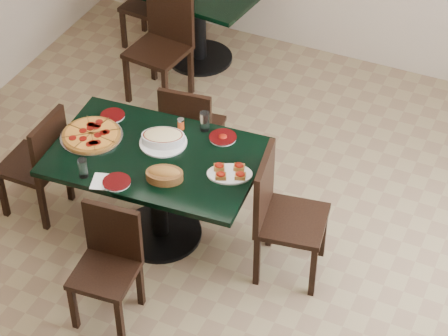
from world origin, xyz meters
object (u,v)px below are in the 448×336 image
at_px(back_chair_near, 163,38).
at_px(lasagna_casserole, 163,138).
at_px(back_table, 199,9).
at_px(chair_far, 190,127).
at_px(back_chair_left, 154,1).
at_px(chair_left, 40,160).
at_px(chair_near, 109,259).
at_px(bruschetta_platter, 230,172).
at_px(chair_right, 280,210).
at_px(pepperoni_pizza, 91,135).
at_px(main_table, 157,175).
at_px(bread_basket, 164,174).

relative_size(back_chair_near, lasagna_casserole, 2.82).
relative_size(back_table, chair_far, 1.38).
bearing_deg(back_chair_left, chair_left, 12.87).
bearing_deg(chair_left, chair_far, 134.14).
xyz_separation_m(chair_near, back_chair_left, (-1.25, 2.95, 0.02)).
distance_m(back_chair_near, bruschetta_platter, 2.08).
height_order(chair_right, back_chair_left, chair_right).
xyz_separation_m(back_table, chair_right, (1.62, -2.13, 0.01)).
xyz_separation_m(chair_far, back_chair_near, (-0.70, 0.92, 0.07)).
height_order(back_chair_left, lasagna_casserole, back_chair_left).
xyz_separation_m(pepperoni_pizza, bruschetta_platter, (1.03, 0.03, 0.01)).
bearing_deg(lasagna_casserole, main_table, -109.01).
relative_size(chair_left, bread_basket, 3.05).
xyz_separation_m(main_table, back_chair_left, (-1.21, 2.22, -0.10)).
xyz_separation_m(main_table, pepperoni_pizza, (-0.49, -0.01, 0.20)).
relative_size(back_table, chair_right, 1.24).
distance_m(main_table, back_chair_near, 1.78).
bearing_deg(bruschetta_platter, chair_left, 162.52).
relative_size(chair_left, back_chair_left, 1.02).
height_order(chair_left, pepperoni_pizza, chair_left).
relative_size(main_table, pepperoni_pizza, 3.37).
relative_size(main_table, back_table, 1.24).
relative_size(chair_far, back_chair_near, 0.88).
xyz_separation_m(chair_far, bruschetta_platter, (0.62, -0.66, 0.30)).
relative_size(main_table, chair_far, 1.71).
bearing_deg(main_table, chair_far, 92.78).
distance_m(pepperoni_pizza, bread_basket, 0.69).
xyz_separation_m(main_table, lasagna_casserole, (-0.01, 0.13, 0.23)).
relative_size(chair_left, bruschetta_platter, 2.45).
distance_m(chair_near, pepperoni_pizza, 0.94).
xyz_separation_m(back_table, pepperoni_pizza, (0.25, -2.20, 0.24)).
bearing_deg(chair_right, chair_left, 86.25).
relative_size(chair_far, pepperoni_pizza, 1.97).
relative_size(chair_far, chair_near, 1.04).
relative_size(chair_left, pepperoni_pizza, 2.01).
height_order(chair_left, bread_basket, chair_left).
height_order(chair_near, chair_left, chair_left).
height_order(main_table, chair_far, chair_far).
height_order(main_table, pepperoni_pizza, pepperoni_pizza).
height_order(back_table, bread_basket, bread_basket).
relative_size(main_table, chair_near, 1.78).
distance_m(main_table, bread_basket, 0.34).
bearing_deg(chair_near, back_chair_left, 107.69).
distance_m(chair_far, lasagna_casserole, 0.64).
bearing_deg(back_chair_near, back_table, 91.80).
distance_m(lasagna_casserole, bruschetta_platter, 0.56).
height_order(chair_far, bruschetta_platter, chair_far).
relative_size(pepperoni_pizza, lasagna_casserole, 1.26).
bearing_deg(back_chair_near, chair_right, -36.23).
height_order(back_table, chair_near, chair_near).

